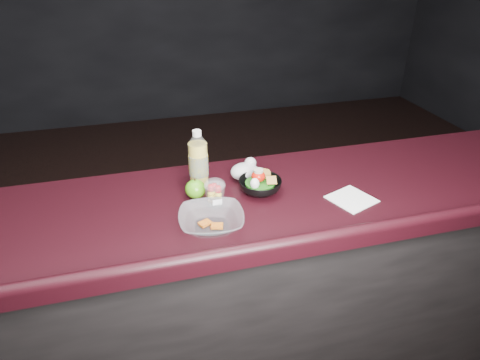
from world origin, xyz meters
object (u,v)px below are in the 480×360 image
(lemonade_bottle, at_px, (198,163))
(green_apple, at_px, (195,189))
(takeout_bowl, at_px, (211,220))
(snack_bowl, at_px, (260,185))
(fruit_cup, at_px, (215,193))

(lemonade_bottle, relative_size, green_apple, 2.86)
(green_apple, relative_size, takeout_bowl, 0.33)
(green_apple, height_order, snack_bowl, snack_bowl)
(snack_bowl, bearing_deg, green_apple, 174.59)
(lemonade_bottle, height_order, takeout_bowl, lemonade_bottle)
(lemonade_bottle, relative_size, takeout_bowl, 0.94)
(snack_bowl, relative_size, takeout_bowl, 0.77)
(green_apple, bearing_deg, fruit_cup, -53.62)
(lemonade_bottle, height_order, fruit_cup, lemonade_bottle)
(green_apple, bearing_deg, lemonade_bottle, 71.25)
(fruit_cup, relative_size, takeout_bowl, 0.45)
(snack_bowl, height_order, takeout_bowl, snack_bowl)
(fruit_cup, distance_m, takeout_bowl, 0.15)
(fruit_cup, bearing_deg, green_apple, 126.38)
(lemonade_bottle, height_order, snack_bowl, lemonade_bottle)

